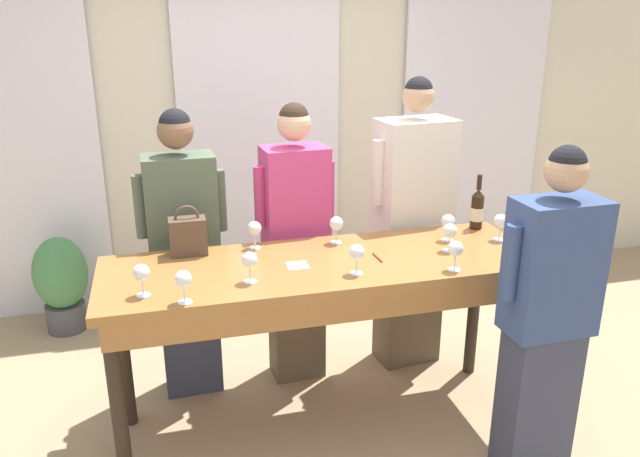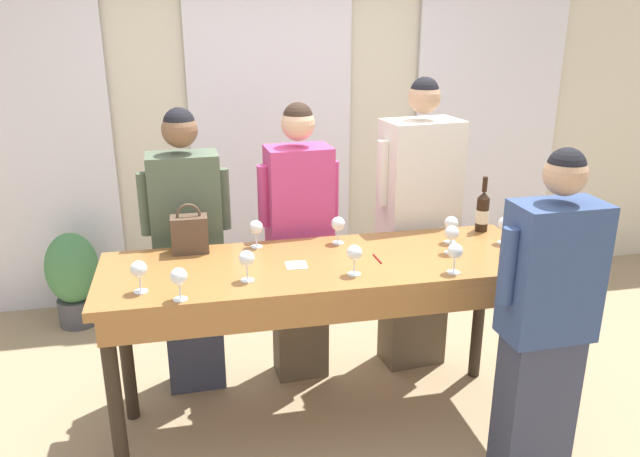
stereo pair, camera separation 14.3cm
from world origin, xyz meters
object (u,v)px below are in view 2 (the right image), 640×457
at_px(host_pouring, 545,325).
at_px(wine_glass_center_mid, 455,252).
at_px(wine_glass_back_right, 247,259).
at_px(wine_glass_near_host, 452,234).
at_px(wine_glass_back_mid, 179,277).
at_px(guest_pink_top, 299,243).
at_px(wine_glass_center_right, 505,224).
at_px(potted_plant, 73,276).
at_px(handbag, 190,233).
at_px(wine_bottle, 482,211).
at_px(guest_cream_sweater, 417,228).
at_px(wine_glass_front_left, 338,224).
at_px(wine_glass_center_left, 256,228).
at_px(wine_glass_back_left, 139,270).
at_px(wine_glass_front_mid, 354,254).
at_px(wine_glass_front_right, 451,224).
at_px(tasting_bar, 324,285).
at_px(guest_olive_jacket, 189,252).

bearing_deg(host_pouring, wine_glass_center_mid, 130.32).
distance_m(wine_glass_back_right, wine_glass_near_host, 1.07).
relative_size(wine_glass_back_mid, guest_pink_top, 0.09).
xyz_separation_m(wine_glass_center_right, host_pouring, (-0.13, -0.67, -0.24)).
bearing_deg(guest_pink_top, potted_plant, 146.42).
bearing_deg(handbag, host_pouring, -30.35).
xyz_separation_m(wine_glass_center_mid, wine_glass_back_right, (-0.98, 0.11, 0.00)).
bearing_deg(wine_bottle, guest_cream_sweater, 135.37).
xyz_separation_m(wine_bottle, potted_plant, (-2.47, 1.25, -0.70)).
xyz_separation_m(wine_glass_front_left, wine_glass_center_mid, (0.45, -0.51, -0.00)).
distance_m(wine_glass_near_host, guest_cream_sweater, 0.59).
xyz_separation_m(guest_pink_top, host_pouring, (0.90, -1.16, -0.03)).
bearing_deg(wine_glass_back_right, host_pouring, -19.89).
distance_m(wine_bottle, wine_glass_back_right, 1.44).
relative_size(wine_glass_front_left, wine_glass_center_right, 1.00).
distance_m(wine_glass_center_left, potted_plant, 1.85).
bearing_deg(wine_glass_back_left, wine_bottle, 13.66).
xyz_separation_m(wine_glass_back_right, host_pouring, (1.27, -0.46, -0.24)).
xyz_separation_m(wine_glass_front_mid, guest_cream_sweater, (0.59, 0.73, -0.16)).
bearing_deg(wine_glass_center_mid, wine_glass_center_left, 148.59).
bearing_deg(wine_glass_center_left, wine_glass_back_right, -101.97).
height_order(handbag, wine_glass_front_right, handbag).
height_order(wine_glass_front_mid, host_pouring, host_pouring).
height_order(tasting_bar, wine_glass_front_mid, wine_glass_front_mid).
xyz_separation_m(wine_glass_front_mid, wine_glass_center_left, (-0.41, 0.46, 0.00)).
relative_size(wine_glass_back_right, guest_pink_top, 0.09).
xyz_separation_m(wine_glass_center_left, wine_glass_near_host, (0.97, -0.30, 0.00)).
bearing_deg(wine_glass_back_left, guest_olive_jacket, 73.81).
height_order(handbag, wine_glass_back_mid, handbag).
xyz_separation_m(handbag, wine_glass_front_mid, (0.76, -0.46, 0.00)).
distance_m(wine_glass_center_left, host_pouring, 1.50).
relative_size(handbag, guest_pink_top, 0.16).
relative_size(wine_glass_front_left, wine_glass_near_host, 1.00).
distance_m(wine_glass_back_mid, guest_pink_top, 1.10).
relative_size(wine_glass_back_mid, potted_plant, 0.21).
xyz_separation_m(tasting_bar, wine_glass_back_right, (-0.39, -0.13, 0.22)).
bearing_deg(wine_glass_back_right, guest_olive_jacket, 110.93).
bearing_deg(wine_glass_front_left, handbag, 177.39).
bearing_deg(guest_cream_sweater, wine_glass_front_right, -86.15).
xyz_separation_m(host_pouring, potted_plant, (-2.36, 2.13, -0.46)).
distance_m(wine_glass_near_host, guest_pink_top, 0.92).
xyz_separation_m(wine_glass_back_left, potted_plant, (-0.62, 1.70, -0.70)).
xyz_separation_m(wine_glass_front_mid, wine_glass_near_host, (0.56, 0.17, 0.00)).
xyz_separation_m(tasting_bar, guest_olive_jacket, (-0.66, 0.57, 0.01)).
bearing_deg(tasting_bar, wine_glass_front_mid, -56.37).
distance_m(wine_glass_front_mid, wine_glass_center_mid, 0.48).
bearing_deg(guest_olive_jacket, wine_glass_back_left, -106.19).
xyz_separation_m(wine_glass_front_right, host_pouring, (0.15, -0.74, -0.24)).
relative_size(wine_glass_center_mid, guest_pink_top, 0.09).
xyz_separation_m(wine_glass_back_right, potted_plant, (-1.09, 1.67, -0.70)).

